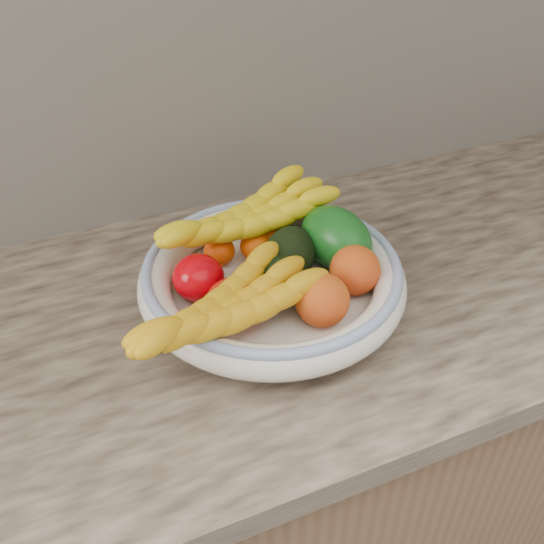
{
  "coord_description": "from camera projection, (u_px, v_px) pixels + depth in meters",
  "views": [
    {
      "loc": [
        -0.27,
        1.02,
        1.49
      ],
      "look_at": [
        0.0,
        1.66,
        0.96
      ],
      "focal_mm": 40.0,
      "sensor_mm": 36.0,
      "label": 1
    }
  ],
  "objects": [
    {
      "name": "peach_front",
      "position": [
        322.0,
        300.0,
        0.82
      ],
      "size": [
        0.1,
        0.1,
        0.07
      ],
      "primitive_type": "ellipsoid",
      "rotation": [
        0.0,
        0.0,
        -0.41
      ],
      "color": "orange",
      "rests_on": "fruit_bowl"
    },
    {
      "name": "clementine_extra",
      "position": [
        272.0,
        239.0,
        0.95
      ],
      "size": [
        0.05,
        0.05,
        0.04
      ],
      "primitive_type": "ellipsoid",
      "color": "#F26005",
      "rests_on": "fruit_bowl"
    },
    {
      "name": "green_mango",
      "position": [
        336.0,
        238.0,
        0.92
      ],
      "size": [
        0.14,
        0.15,
        0.12
      ],
      "primitive_type": "ellipsoid",
      "rotation": [
        0.0,
        0.31,
        0.24
      ],
      "color": "#0E4F14",
      "rests_on": "fruit_bowl"
    },
    {
      "name": "clementine_back_mid",
      "position": [
        256.0,
        246.0,
        0.94
      ],
      "size": [
        0.07,
        0.07,
        0.05
      ],
      "primitive_type": "ellipsoid",
      "rotation": [
        0.0,
        0.0,
        0.42
      ],
      "color": "#FF5F05",
      "rests_on": "fruit_bowl"
    },
    {
      "name": "avocado_right",
      "position": [
        289.0,
        255.0,
        0.9
      ],
      "size": [
        0.13,
        0.13,
        0.08
      ],
      "primitive_type": "ellipsoid",
      "rotation": [
        0.0,
        0.0,
        -0.72
      ],
      "color": "black",
      "rests_on": "fruit_bowl"
    },
    {
      "name": "clementine_back_left",
      "position": [
        219.0,
        251.0,
        0.93
      ],
      "size": [
        0.06,
        0.06,
        0.04
      ],
      "primitive_type": "ellipsoid",
      "rotation": [
        0.0,
        0.0,
        0.21
      ],
      "color": "#FF5005",
      "rests_on": "fruit_bowl"
    },
    {
      "name": "tomato_left",
      "position": [
        198.0,
        278.0,
        0.86
      ],
      "size": [
        0.09,
        0.09,
        0.07
      ],
      "primitive_type": "ellipsoid",
      "rotation": [
        0.0,
        0.0,
        -0.2
      ],
      "color": "#C7000A",
      "rests_on": "fruit_bowl"
    },
    {
      "name": "banana_bunch_front",
      "position": [
        226.0,
        314.0,
        0.77
      ],
      "size": [
        0.33,
        0.23,
        0.08
      ],
      "primitive_type": null,
      "rotation": [
        0.0,
        0.0,
        0.4
      ],
      "color": "#ECB013",
      "rests_on": "fruit_bowl"
    },
    {
      "name": "banana_bunch_back",
      "position": [
        246.0,
        223.0,
        0.93
      ],
      "size": [
        0.33,
        0.19,
        0.09
      ],
      "primitive_type": null,
      "rotation": [
        0.0,
        0.0,
        0.24
      ],
      "color": "yellow",
      "rests_on": "fruit_bowl"
    },
    {
      "name": "fruit_bowl",
      "position": [
        272.0,
        278.0,
        0.88
      ],
      "size": [
        0.39,
        0.39,
        0.08
      ],
      "color": "white",
      "rests_on": "kitchen_counter"
    },
    {
      "name": "kitchen_counter",
      "position": [
        267.0,
        464.0,
        1.2
      ],
      "size": [
        2.44,
        0.66,
        1.4
      ],
      "color": "brown",
      "rests_on": "ground"
    },
    {
      "name": "avocado_center",
      "position": [
        278.0,
        279.0,
        0.86
      ],
      "size": [
        0.1,
        0.11,
        0.06
      ],
      "primitive_type": "ellipsoid",
      "rotation": [
        0.0,
        0.0,
        0.41
      ],
      "color": "black",
      "rests_on": "fruit_bowl"
    },
    {
      "name": "clementine_back_right",
      "position": [
        267.0,
        228.0,
        0.98
      ],
      "size": [
        0.07,
        0.07,
        0.05
      ],
      "primitive_type": "ellipsoid",
      "rotation": [
        0.0,
        0.0,
        0.42
      ],
      "color": "#FF5F05",
      "rests_on": "fruit_bowl"
    },
    {
      "name": "peach_right",
      "position": [
        355.0,
        270.0,
        0.87
      ],
      "size": [
        0.09,
        0.09,
        0.07
      ],
      "primitive_type": "ellipsoid",
      "rotation": [
        0.0,
        0.0,
        -0.3
      ],
      "color": "orange",
      "rests_on": "fruit_bowl"
    },
    {
      "name": "tomato_near_left",
      "position": [
        233.0,
        304.0,
        0.82
      ],
      "size": [
        0.09,
        0.09,
        0.07
      ],
      "primitive_type": "ellipsoid",
      "rotation": [
        0.0,
        0.0,
        -0.18
      ],
      "color": "red",
      "rests_on": "fruit_bowl"
    }
  ]
}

